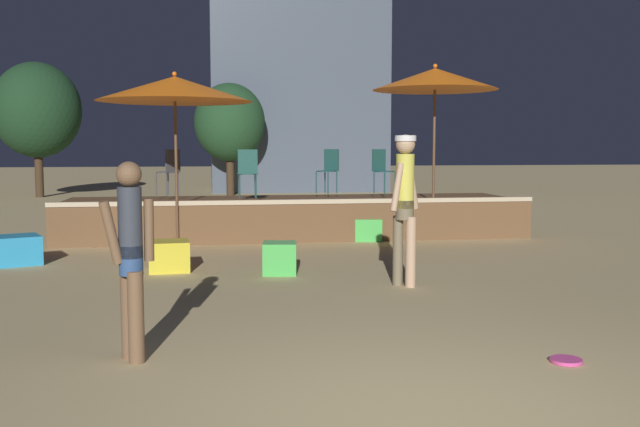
% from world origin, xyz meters
% --- Properties ---
extents(ground_plane, '(120.00, 120.00, 0.00)m').
position_xyz_m(ground_plane, '(0.00, 0.00, 0.00)').
color(ground_plane, tan).
extents(wooden_deck, '(8.83, 2.49, 0.79)m').
position_xyz_m(wooden_deck, '(0.34, 9.71, 0.36)').
color(wooden_deck, brown).
rests_on(wooden_deck, ground).
extents(patio_umbrella_0, '(2.31, 2.31, 3.26)m').
position_xyz_m(patio_umbrella_0, '(2.84, 8.60, 2.98)').
color(patio_umbrella_0, brown).
rests_on(patio_umbrella_0, ground).
extents(patio_umbrella_1, '(2.69, 2.69, 3.03)m').
position_xyz_m(patio_umbrella_1, '(-1.87, 8.44, 2.73)').
color(patio_umbrella_1, brown).
rests_on(patio_umbrella_1, ground).
extents(cube_seat_0, '(0.60, 0.60, 0.43)m').
position_xyz_m(cube_seat_0, '(-1.89, 5.91, 0.21)').
color(cube_seat_0, yellow).
rests_on(cube_seat_0, ground).
extents(cube_seat_1, '(0.79, 0.79, 0.43)m').
position_xyz_m(cube_seat_1, '(-4.13, 6.84, 0.22)').
color(cube_seat_1, '#2D9EDB').
rests_on(cube_seat_1, ground).
extents(cube_seat_2, '(0.57, 0.57, 0.41)m').
position_xyz_m(cube_seat_2, '(1.61, 8.67, 0.21)').
color(cube_seat_2, '#4CC651').
rests_on(cube_seat_2, ground).
extents(cube_seat_3, '(0.51, 0.51, 0.43)m').
position_xyz_m(cube_seat_3, '(-0.37, 5.44, 0.22)').
color(cube_seat_3, '#4CC651').
rests_on(cube_seat_3, ground).
extents(person_0, '(0.50, 0.48, 1.89)m').
position_xyz_m(person_0, '(1.08, 4.33, 1.10)').
color(person_0, '#72664C').
rests_on(person_0, ground).
extents(person_1, '(0.44, 0.28, 1.63)m').
position_xyz_m(person_1, '(-1.96, 1.65, 0.86)').
color(person_1, brown).
rests_on(person_1, ground).
extents(bistro_chair_0, '(0.40, 0.40, 0.90)m').
position_xyz_m(bistro_chair_0, '(-0.60, 9.01, 1.34)').
color(bistro_chair_0, '#1E4C47').
rests_on(bistro_chair_0, wooden_deck).
extents(bistro_chair_1, '(0.48, 0.48, 0.90)m').
position_xyz_m(bistro_chair_1, '(1.14, 10.24, 1.34)').
color(bistro_chair_1, '#1E4C47').
rests_on(bistro_chair_1, wooden_deck).
extents(bistro_chair_2, '(0.47, 0.47, 0.90)m').
position_xyz_m(bistro_chair_2, '(2.17, 9.93, 1.34)').
color(bistro_chair_2, '#1E4C47').
rests_on(bistro_chair_2, wooden_deck).
extents(bistro_chair_3, '(0.48, 0.48, 0.90)m').
position_xyz_m(bistro_chair_3, '(-2.05, 9.98, 1.34)').
color(bistro_chair_3, '#47474C').
rests_on(bistro_chair_3, wooden_deck).
extents(frisbee_disc, '(0.26, 0.26, 0.03)m').
position_xyz_m(frisbee_disc, '(1.50, 1.03, 0.02)').
color(frisbee_disc, '#E54C99').
rests_on(frisbee_disc, ground).
extents(background_tree_0, '(2.96, 2.96, 4.63)m').
position_xyz_m(background_tree_0, '(-7.07, 21.65, 2.99)').
color(background_tree_0, '#3D2B1C').
rests_on(background_tree_0, ground).
extents(background_tree_1, '(2.51, 2.51, 4.00)m').
position_xyz_m(background_tree_1, '(-0.51, 21.49, 2.60)').
color(background_tree_1, '#3D2B1C').
rests_on(background_tree_1, ground).
extents(distant_building, '(6.80, 3.87, 12.42)m').
position_xyz_m(distant_building, '(2.26, 24.41, 6.21)').
color(distant_building, '#4C5666').
rests_on(distant_building, ground).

